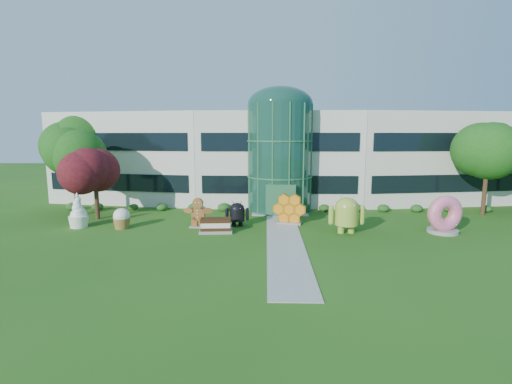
# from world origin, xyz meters

# --- Properties ---
(ground) EXTENTS (140.00, 140.00, 0.00)m
(ground) POSITION_xyz_m (0.00, 0.00, 0.00)
(ground) COLOR #215114
(ground) RESTS_ON ground
(building) EXTENTS (46.00, 15.00, 9.30)m
(building) POSITION_xyz_m (0.00, 18.00, 4.65)
(building) COLOR beige
(building) RESTS_ON ground
(atrium) EXTENTS (6.00, 6.00, 9.80)m
(atrium) POSITION_xyz_m (0.00, 12.00, 4.90)
(atrium) COLOR #194738
(atrium) RESTS_ON ground
(walkway) EXTENTS (2.40, 20.00, 0.04)m
(walkway) POSITION_xyz_m (0.00, 2.00, 0.02)
(walkway) COLOR #9E9E93
(walkway) RESTS_ON ground
(tree_red) EXTENTS (4.00, 4.00, 6.00)m
(tree_red) POSITION_xyz_m (-15.50, 7.50, 3.00)
(tree_red) COLOR #3F0C14
(tree_red) RESTS_ON ground
(trees_backdrop) EXTENTS (52.00, 8.00, 8.40)m
(trees_backdrop) POSITION_xyz_m (0.00, 13.00, 4.20)
(trees_backdrop) COLOR #204E13
(trees_backdrop) RESTS_ON ground
(android_green) EXTENTS (2.80, 1.94, 3.08)m
(android_green) POSITION_xyz_m (4.55, 3.49, 1.54)
(android_green) COLOR #96B139
(android_green) RESTS_ON ground
(android_black) EXTENTS (2.03, 1.48, 2.16)m
(android_black) POSITION_xyz_m (-3.51, 5.37, 1.08)
(android_black) COLOR black
(android_black) RESTS_ON ground
(donut) EXTENTS (2.90, 1.85, 2.79)m
(donut) POSITION_xyz_m (11.60, 3.77, 1.39)
(donut) COLOR #E8587D
(donut) RESTS_ON ground
(gingerbread) EXTENTS (2.59, 1.21, 2.31)m
(gingerbread) POSITION_xyz_m (-6.48, 4.94, 1.16)
(gingerbread) COLOR maroon
(gingerbread) RESTS_ON ground
(ice_cream_sandwich) EXTENTS (2.47, 1.38, 1.06)m
(ice_cream_sandwich) POSITION_xyz_m (-4.91, 3.37, 0.53)
(ice_cream_sandwich) COLOR #311E0B
(ice_cream_sandwich) RESTS_ON ground
(honeycomb) EXTENTS (2.93, 1.54, 2.19)m
(honeycomb) POSITION_xyz_m (0.61, 6.23, 1.10)
(honeycomb) COLOR orange
(honeycomb) RESTS_ON ground
(froyo) EXTENTS (1.75, 1.75, 2.68)m
(froyo) POSITION_xyz_m (-15.68, 4.67, 1.34)
(froyo) COLOR white
(froyo) RESTS_ON ground
(cupcake) EXTENTS (1.69, 1.69, 1.58)m
(cupcake) POSITION_xyz_m (-12.21, 4.36, 0.79)
(cupcake) COLOR white
(cupcake) RESTS_ON ground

